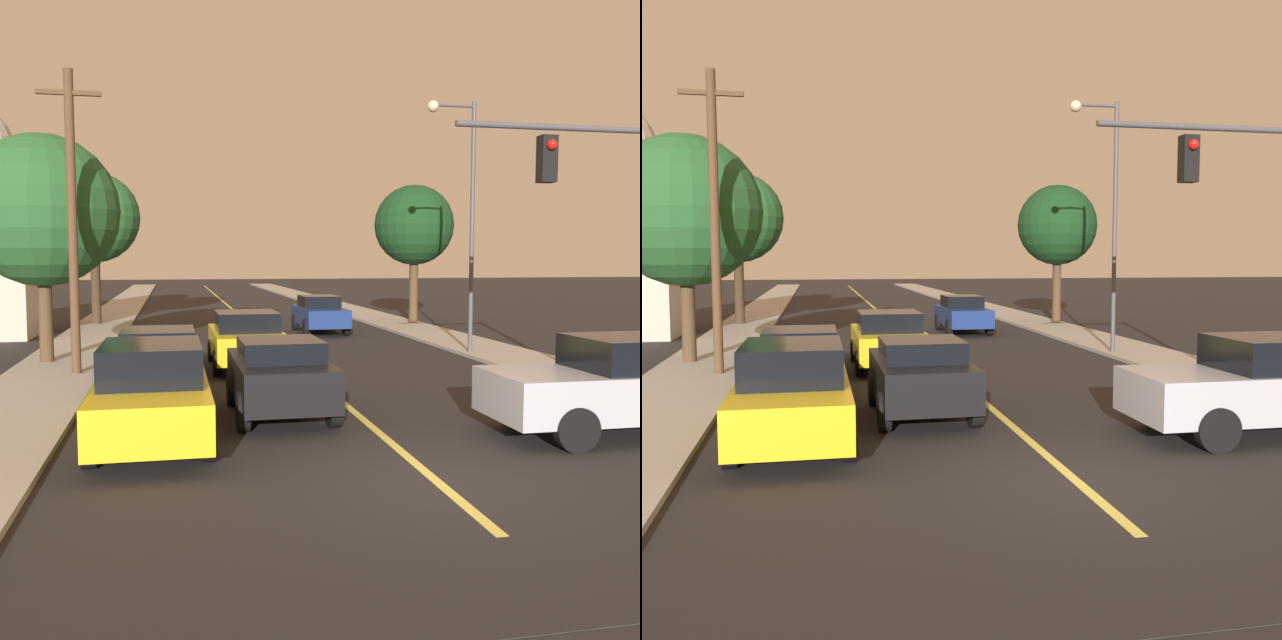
# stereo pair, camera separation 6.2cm
# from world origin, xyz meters

# --- Properties ---
(ground_plane) EXTENTS (200.00, 200.00, 0.00)m
(ground_plane) POSITION_xyz_m (0.00, 0.00, 0.00)
(ground_plane) COLOR black
(road_surface) EXTENTS (10.98, 80.00, 0.01)m
(road_surface) POSITION_xyz_m (0.00, 36.00, 0.01)
(road_surface) COLOR black
(road_surface) RESTS_ON ground
(sidewalk_left) EXTENTS (2.50, 80.00, 0.12)m
(sidewalk_left) POSITION_xyz_m (-6.74, 36.00, 0.06)
(sidewalk_left) COLOR #9E998E
(sidewalk_left) RESTS_ON ground
(sidewalk_right) EXTENTS (2.50, 80.00, 0.12)m
(sidewalk_right) POSITION_xyz_m (6.74, 36.00, 0.06)
(sidewalk_right) COLOR #9E998E
(sidewalk_right) RESTS_ON ground
(car_near_lane_front) EXTENTS (1.90, 3.81, 1.55)m
(car_near_lane_front) POSITION_xyz_m (-1.54, 4.66, 0.82)
(car_near_lane_front) COLOR black
(car_near_lane_front) RESTS_ON ground
(car_near_lane_second) EXTENTS (2.05, 4.47, 1.62)m
(car_near_lane_second) POSITION_xyz_m (-1.54, 11.12, 0.83)
(car_near_lane_second) COLOR gold
(car_near_lane_second) RESTS_ON ground
(car_outer_lane_front) EXTENTS (1.99, 4.96, 1.70)m
(car_outer_lane_front) POSITION_xyz_m (-3.95, 3.22, 0.85)
(car_outer_lane_front) COLOR gold
(car_outer_lane_front) RESTS_ON ground
(car_outer_lane_second) EXTENTS (2.10, 4.77, 1.40)m
(car_outer_lane_second) POSITION_xyz_m (-3.95, 8.78, 0.75)
(car_outer_lane_second) COLOR #474C51
(car_outer_lane_second) RESTS_ON ground
(car_far_oncoming) EXTENTS (1.87, 4.23, 1.57)m
(car_far_oncoming) POSITION_xyz_m (2.47, 20.14, 0.81)
(car_far_oncoming) COLOR navy
(car_far_oncoming) RESTS_ON ground
(car_crossing_right) EXTENTS (5.08, 2.09, 1.75)m
(car_crossing_right) POSITION_xyz_m (4.38, 1.97, 0.90)
(car_crossing_right) COLOR #A5A8B2
(car_crossing_right) RESTS_ON ground
(traffic_signal_mast) EXTENTS (4.29, 0.42, 5.79)m
(traffic_signal_mast) POSITION_xyz_m (4.90, 3.66, 4.03)
(traffic_signal_mast) COLOR #47474C
(traffic_signal_mast) RESTS_ON ground
(streetlamp_right) EXTENTS (1.62, 0.36, 7.93)m
(streetlamp_right) POSITION_xyz_m (5.50, 12.30, 5.11)
(streetlamp_right) COLOR #47474C
(streetlamp_right) RESTS_ON ground
(utility_pole_left) EXTENTS (1.60, 0.24, 7.81)m
(utility_pole_left) POSITION_xyz_m (-6.09, 10.27, 4.19)
(utility_pole_left) COLOR #513823
(utility_pole_left) RESTS_ON ground
(tree_left_near) EXTENTS (4.15, 4.15, 6.97)m
(tree_left_near) POSITION_xyz_m (-7.06, 25.21, 4.99)
(tree_left_near) COLOR #3D2B1C
(tree_left_near) RESTS_ON ground
(tree_left_far) EXTENTS (4.38, 4.38, 6.57)m
(tree_left_far) POSITION_xyz_m (-7.22, 12.70, 4.49)
(tree_left_far) COLOR #4C3823
(tree_left_far) RESTS_ON ground
(tree_right_near) EXTENTS (3.71, 3.71, 6.42)m
(tree_right_near) POSITION_xyz_m (7.49, 22.65, 4.65)
(tree_right_near) COLOR #4C3823
(tree_right_near) RESTS_ON ground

